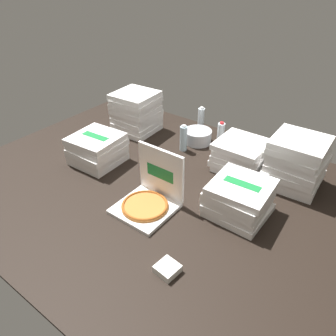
% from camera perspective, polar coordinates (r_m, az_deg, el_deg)
% --- Properties ---
extents(ground_plane, '(3.20, 2.40, 0.02)m').
position_cam_1_polar(ground_plane, '(2.57, -1.86, -3.56)').
color(ground_plane, black).
extents(open_pizza_box, '(0.39, 0.40, 0.42)m').
position_cam_1_polar(open_pizza_box, '(2.34, -3.24, -5.05)').
color(open_pizza_box, white).
rests_on(open_pizza_box, ground_plane).
extents(pizza_stack_left_mid, '(0.42, 0.42, 0.25)m').
position_cam_1_polar(pizza_stack_left_mid, '(2.88, -12.34, 3.23)').
color(pizza_stack_left_mid, white).
rests_on(pizza_stack_left_mid, ground_plane).
extents(pizza_stack_left_near, '(0.43, 0.43, 0.25)m').
position_cam_1_polar(pizza_stack_left_near, '(2.79, 12.63, 2.24)').
color(pizza_stack_left_near, white).
rests_on(pizza_stack_left_near, ground_plane).
extents(pizza_stack_right_near, '(0.44, 0.42, 0.40)m').
position_cam_1_polar(pizza_stack_right_near, '(3.34, -5.60, 9.76)').
color(pizza_stack_right_near, white).
rests_on(pizza_stack_right_near, ground_plane).
extents(pizza_stack_left_far, '(0.42, 0.41, 0.25)m').
position_cam_1_polar(pizza_stack_left_far, '(2.30, 12.35, -5.22)').
color(pizza_stack_left_far, white).
rests_on(pizza_stack_left_far, ground_plane).
extents(pizza_stack_right_far, '(0.43, 0.43, 0.40)m').
position_cam_1_polar(pizza_stack_right_far, '(2.68, 21.54, 0.95)').
color(pizza_stack_right_far, white).
rests_on(pizza_stack_right_far, ground_plane).
extents(ice_bucket, '(0.27, 0.27, 0.12)m').
position_cam_1_polar(ice_bucket, '(3.17, 5.25, 5.56)').
color(ice_bucket, '#B7BABF').
rests_on(ice_bucket, ground_plane).
extents(water_bottle_0, '(0.07, 0.07, 0.25)m').
position_cam_1_polar(water_bottle_0, '(3.09, 9.22, 5.72)').
color(water_bottle_0, white).
rests_on(water_bottle_0, ground_plane).
extents(water_bottle_1, '(0.07, 0.07, 0.25)m').
position_cam_1_polar(water_bottle_1, '(3.38, 5.83, 8.51)').
color(water_bottle_1, white).
rests_on(water_bottle_1, ground_plane).
extents(water_bottle_2, '(0.07, 0.07, 0.25)m').
position_cam_1_polar(water_bottle_2, '(3.00, 2.74, 5.23)').
color(water_bottle_2, silver).
rests_on(water_bottle_2, ground_plane).
extents(napkin_pile, '(0.14, 0.14, 0.05)m').
position_cam_1_polar(napkin_pile, '(1.95, -0.10, -17.28)').
color(napkin_pile, white).
rests_on(napkin_pile, ground_plane).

